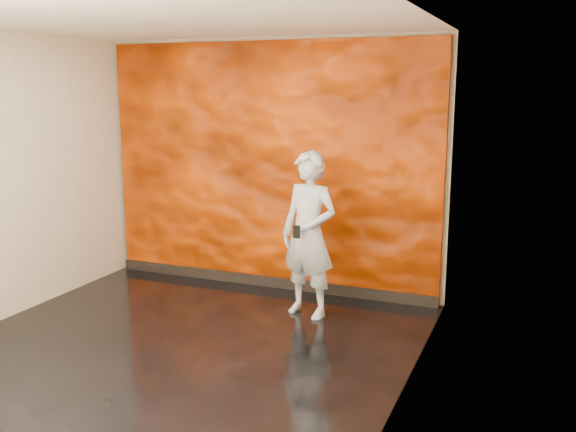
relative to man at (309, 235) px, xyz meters
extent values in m
cube|color=black|center=(-0.76, -1.24, -0.83)|extent=(4.00, 4.00, 0.01)
cube|color=#C6B798|center=(-0.76, 0.76, 0.57)|extent=(4.00, 0.02, 2.80)
cube|color=#C6B798|center=(1.24, -1.24, 0.57)|extent=(0.02, 4.00, 2.80)
cube|color=white|center=(-0.76, -1.24, 1.97)|extent=(4.00, 4.00, 0.01)
cube|color=#FF4F00|center=(-0.76, 0.72, 0.55)|extent=(3.90, 0.06, 2.75)
cube|color=black|center=(-0.76, 0.68, -0.77)|extent=(3.90, 0.04, 0.12)
imported|color=#A1A4B0|center=(0.00, 0.00, 0.00)|extent=(0.68, 0.53, 1.66)
cube|color=black|center=(-0.05, -0.21, 0.07)|extent=(0.07, 0.02, 0.13)
camera|label=1|loc=(2.14, -5.80, 1.45)|focal=40.00mm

